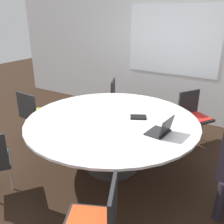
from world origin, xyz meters
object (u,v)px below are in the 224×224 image
at_px(handbag, 94,112).
at_px(chair_3, 34,112).
at_px(chair_5, 97,220).
at_px(laptop, 161,130).
at_px(chair_1, 193,113).
at_px(spiral_notebook, 138,117).
at_px(chair_2, 120,98).

bearing_deg(handbag, chair_3, -102.83).
distance_m(chair_3, chair_5, 2.60).
distance_m(chair_5, laptop, 1.32).
xyz_separation_m(chair_1, chair_5, (-0.04, -2.69, 0.00)).
height_order(chair_5, laptop, laptop).
xyz_separation_m(chair_5, spiral_notebook, (-0.42, 1.58, 0.23)).
bearing_deg(spiral_notebook, laptop, -33.36).
bearing_deg(chair_2, spiral_notebook, 16.02).
relative_size(chair_2, laptop, 2.71).
relative_size(spiral_notebook, handbag, 0.71).
xyz_separation_m(chair_2, chair_5, (1.37, -2.72, 0.00)).
bearing_deg(laptop, chair_2, -130.39).
bearing_deg(laptop, spiral_notebook, -117.92).
bearing_deg(chair_3, chair_2, 60.64).
xyz_separation_m(chair_3, handbag, (0.29, 1.27, -0.38)).
bearing_deg(chair_5, laptop, -25.58).
bearing_deg(handbag, chair_1, 1.82).
relative_size(chair_5, laptop, 2.71).
relative_size(chair_5, handbag, 2.40).
height_order(spiral_notebook, handbag, spiral_notebook).
xyz_separation_m(chair_3, chair_5, (2.22, -1.35, 0.00)).
bearing_deg(chair_3, handbag, 79.58).
distance_m(chair_1, spiral_notebook, 1.23).
height_order(chair_2, handbag, chair_2).
bearing_deg(chair_5, chair_2, 2.08).
bearing_deg(chair_3, spiral_notebook, 9.49).
distance_m(laptop, handbag, 2.45).
relative_size(chair_1, handbag, 2.40).
distance_m(chair_2, chair_3, 1.61).
xyz_separation_m(chair_1, handbag, (-1.97, -0.06, -0.38)).
height_order(chair_2, laptop, laptop).
bearing_deg(chair_1, chair_5, 30.68).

